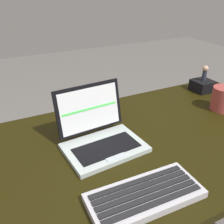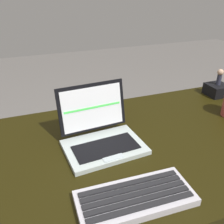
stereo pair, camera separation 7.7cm
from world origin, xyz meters
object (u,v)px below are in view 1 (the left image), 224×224
at_px(laptop_front, 100,136).
at_px(external_keyboard, 145,195).
at_px(figurine, 205,72).
at_px(coffee_mug, 223,99).
at_px(figurine_stand, 202,86).

bearing_deg(laptop_front, external_keyboard, -89.17).
xyz_separation_m(laptop_front, figurine, (0.65, 0.20, 0.06)).
relative_size(laptop_front, coffee_mug, 1.88).
bearing_deg(figurine_stand, figurine, 0.00).
bearing_deg(figurine_stand, coffee_mug, -111.66).
relative_size(laptop_front, external_keyboard, 0.89).
bearing_deg(external_keyboard, figurine_stand, 35.78).
distance_m(laptop_front, figurine, 0.68).
height_order(laptop_front, figurine, laptop_front).
height_order(laptop_front, figurine_stand, laptop_front).
height_order(external_keyboard, coffee_mug, coffee_mug).
xyz_separation_m(external_keyboard, figurine, (0.64, 0.46, 0.08)).
height_order(figurine, coffee_mug, figurine).
distance_m(laptop_front, figurine_stand, 0.68).
xyz_separation_m(laptop_front, external_keyboard, (0.00, -0.26, -0.03)).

